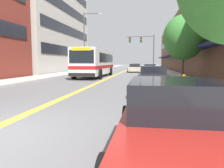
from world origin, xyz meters
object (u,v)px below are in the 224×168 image
(car_black_moving_second, at_px, (136,67))
(street_lamp_left_far, at_px, (87,38))
(car_red_parked_right_foreground, at_px, (177,126))
(car_beige_moving_lead, at_px, (135,68))
(traffic_signal_mast, at_px, (144,45))
(car_dark_grey_parked_left_mid, at_px, (99,68))
(city_bus, at_px, (95,62))
(car_charcoal_parked_right_far, at_px, (153,77))
(street_tree_right_mid, at_px, (184,37))
(fire_hydrant, at_px, (184,82))
(car_slate_blue_parked_right_mid, at_px, (150,70))

(car_black_moving_second, xyz_separation_m, street_lamp_left_far, (-6.83, -13.65, 4.64))
(car_red_parked_right_foreground, distance_m, car_beige_moving_lead, 32.50)
(car_black_moving_second, distance_m, traffic_signal_mast, 6.23)
(car_dark_grey_parked_left_mid, height_order, car_red_parked_right_foreground, car_red_parked_right_foreground)
(city_bus, height_order, car_charcoal_parked_right_far, city_bus)
(street_lamp_left_far, relative_size, street_tree_right_mid, 1.59)
(car_dark_grey_parked_left_mid, xyz_separation_m, traffic_signal_mast, (7.91, 2.63, 4.11))
(street_tree_right_mid, bearing_deg, fire_hydrant, -98.44)
(car_slate_blue_parked_right_mid, height_order, car_beige_moving_lead, car_slate_blue_parked_right_mid)
(car_red_parked_right_foreground, bearing_deg, street_lamp_left_far, 108.09)
(car_dark_grey_parked_left_mid, relative_size, street_lamp_left_far, 0.55)
(car_dark_grey_parked_left_mid, height_order, car_black_moving_second, car_black_moving_second)
(street_lamp_left_far, xyz_separation_m, fire_hydrant, (10.88, -19.16, -4.68))
(car_slate_blue_parked_right_mid, distance_m, street_tree_right_mid, 11.30)
(car_charcoal_parked_right_far, height_order, car_black_moving_second, car_charcoal_parked_right_far)
(traffic_signal_mast, distance_m, street_tree_right_mid, 21.72)
(car_black_moving_second, relative_size, fire_hydrant, 5.68)
(car_beige_moving_lead, bearing_deg, car_dark_grey_parked_left_mid, 159.15)
(car_beige_moving_lead, bearing_deg, fire_hydrant, -80.49)
(car_dark_grey_parked_left_mid, relative_size, car_red_parked_right_foreground, 1.11)
(car_red_parked_right_foreground, relative_size, street_lamp_left_far, 0.50)
(car_black_moving_second, xyz_separation_m, fire_hydrant, (4.05, -32.81, -0.04))
(city_bus, xyz_separation_m, traffic_signal_mast, (5.30, 16.86, 3.00))
(car_red_parked_right_foreground, bearing_deg, traffic_signal_mast, 91.31)
(car_dark_grey_parked_left_mid, distance_m, car_charcoal_parked_right_far, 25.19)
(fire_hydrant, bearing_deg, city_bus, 124.06)
(car_charcoal_parked_right_far, relative_size, traffic_signal_mast, 0.69)
(car_charcoal_parked_right_far, distance_m, car_beige_moving_lead, 21.27)
(car_beige_moving_lead, height_order, traffic_signal_mast, traffic_signal_mast)
(car_charcoal_parked_right_far, bearing_deg, car_beige_moving_lead, 96.06)
(car_beige_moving_lead, height_order, street_lamp_left_far, street_lamp_left_far)
(city_bus, relative_size, car_dark_grey_parked_left_mid, 2.21)
(traffic_signal_mast, relative_size, fire_hydrant, 7.74)
(car_beige_moving_lead, xyz_separation_m, fire_hydrant, (3.90, -23.28, -0.06))
(city_bus, xyz_separation_m, car_red_parked_right_foreground, (6.16, -20.66, -1.06))
(car_red_parked_right_foreground, relative_size, traffic_signal_mast, 0.66)
(city_bus, bearing_deg, traffic_signal_mast, 72.55)
(car_slate_blue_parked_right_mid, bearing_deg, car_beige_moving_lead, 111.72)
(car_dark_grey_parked_left_mid, bearing_deg, traffic_signal_mast, 18.40)
(car_red_parked_right_foreground, relative_size, street_tree_right_mid, 0.79)
(car_red_parked_right_foreground, xyz_separation_m, car_beige_moving_lead, (-2.27, 32.42, -0.01))
(car_red_parked_right_foreground, height_order, fire_hydrant, car_red_parked_right_foreground)
(car_slate_blue_parked_right_mid, relative_size, car_beige_moving_lead, 0.85)
(car_charcoal_parked_right_far, distance_m, street_lamp_left_far, 19.91)
(car_dark_grey_parked_left_mid, xyz_separation_m, street_tree_right_mid, (11.43, -18.78, 3.18))
(car_slate_blue_parked_right_mid, bearing_deg, car_black_moving_second, 99.09)
(car_red_parked_right_foreground, height_order, car_slate_blue_parked_right_mid, car_red_parked_right_foreground)
(car_red_parked_right_foreground, xyz_separation_m, street_lamp_left_far, (-9.25, 28.30, 4.61))
(car_black_moving_second, distance_m, fire_hydrant, 33.06)
(car_dark_grey_parked_left_mid, relative_size, fire_hydrant, 5.67)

